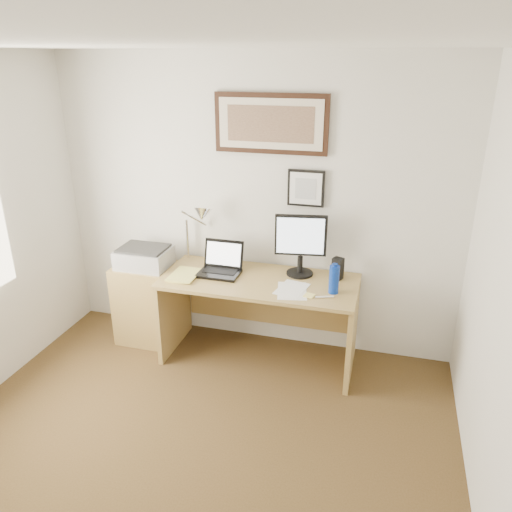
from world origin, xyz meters
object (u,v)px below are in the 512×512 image
(side_cabinet, at_px, (147,303))
(book, at_px, (172,274))
(water_bottle, at_px, (334,280))
(desk, at_px, (262,301))
(lcd_monitor, at_px, (301,242))
(printer, at_px, (144,257))
(laptop, at_px, (221,266))

(side_cabinet, relative_size, book, 2.44)
(water_bottle, distance_m, desk, 0.72)
(desk, bearing_deg, lcd_monitor, 18.49)
(water_bottle, relative_size, printer, 0.50)
(lcd_monitor, bearing_deg, water_bottle, -39.88)
(water_bottle, height_order, desk, water_bottle)
(desk, height_order, laptop, laptop)
(side_cabinet, xyz_separation_m, laptop, (0.72, 0.00, 0.44))
(side_cabinet, xyz_separation_m, book, (0.35, -0.15, 0.40))
(book, bearing_deg, desk, 14.50)
(desk, relative_size, printer, 3.64)
(desk, bearing_deg, printer, -177.89)
(side_cabinet, bearing_deg, desk, 1.89)
(printer, bearing_deg, book, -24.06)
(side_cabinet, distance_m, desk, 1.08)
(laptop, relative_size, printer, 0.78)
(book, distance_m, laptop, 0.41)
(laptop, bearing_deg, book, -157.73)
(desk, bearing_deg, book, -165.50)
(book, relative_size, lcd_monitor, 0.58)
(side_cabinet, height_order, water_bottle, water_bottle)
(water_bottle, xyz_separation_m, laptop, (-0.96, 0.13, -0.05))
(desk, xyz_separation_m, lcd_monitor, (0.30, 0.10, 0.53))
(side_cabinet, relative_size, laptop, 2.14)
(lcd_monitor, bearing_deg, book, -164.31)
(book, relative_size, printer, 0.68)
(book, bearing_deg, printer, 155.94)
(lcd_monitor, height_order, printer, lcd_monitor)
(book, distance_m, printer, 0.37)
(desk, bearing_deg, laptop, -174.53)
(water_bottle, bearing_deg, side_cabinet, 175.67)
(laptop, height_order, printer, laptop)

